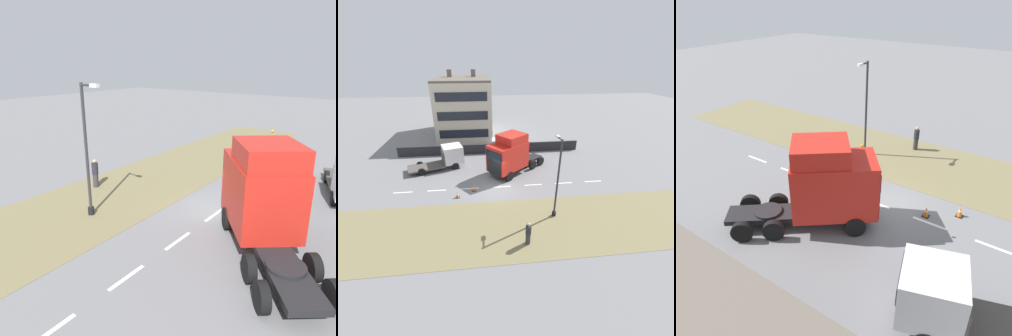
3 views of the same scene
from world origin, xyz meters
The scene contains 12 objects.
ground_plane centered at (0.00, 0.00, 0.00)m, with size 120.00×120.00×0.00m, color slate.
grass_verge centered at (-6.00, 0.00, 0.01)m, with size 7.00×44.00×0.01m.
lane_markings centered at (0.00, -0.70, 0.00)m, with size 0.16×21.00×0.00m.
boundary_wall centered at (9.00, 0.00, 0.65)m, with size 0.25×24.00×1.29m.
building_block centered at (18.34, 3.56, 4.46)m, with size 11.64×8.22×10.01m.
lorry_cab centered at (2.83, -1.84, 2.27)m, with size 6.36×7.03×4.64m.
flatbed_truck centered at (5.33, 5.08, 1.35)m, with size 3.94×6.55×2.54m.
parked_car centered at (10.77, -2.65, 0.94)m, with size 2.24×4.73×1.91m.
lamp_post centered at (-4.97, -4.47, 3.02)m, with size 1.28×0.32×6.57m.
pedestrian centered at (-7.83, -1.74, 0.89)m, with size 0.39×0.39×1.80m.
traffic_cone_lead centered at (-1.47, 3.58, 0.28)m, with size 0.36×0.36×0.58m.
traffic_cone_trailing centered at (-0.45, 2.11, 0.28)m, with size 0.36×0.36×0.58m.
Camera 2 is at (-19.32, 1.10, 11.69)m, focal length 24.00 mm.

